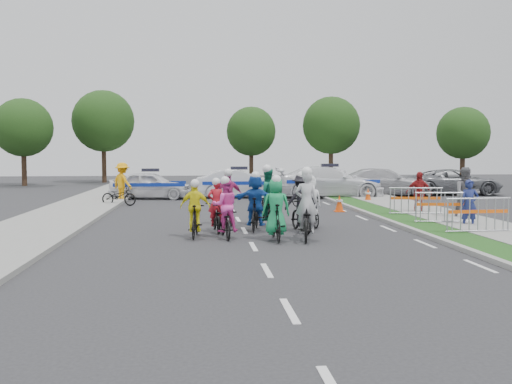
{
  "coord_description": "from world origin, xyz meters",
  "views": [
    {
      "loc": [
        -1.36,
        -14.53,
        2.45
      ],
      "look_at": [
        0.51,
        4.51,
        1.1
      ],
      "focal_mm": 40.0,
      "sensor_mm": 36.0,
      "label": 1
    }
  ],
  "objects": [
    {
      "name": "police_car_2",
      "position": [
        5.52,
        15.32,
        0.83
      ],
      "size": [
        5.91,
        2.79,
        1.67
      ],
      "primitive_type": "imported",
      "rotation": [
        0.0,
        0.0,
        1.49
      ],
      "color": "white",
      "rests_on": "ground"
    },
    {
      "name": "tree_3",
      "position": [
        -9.0,
        32.0,
        4.89
      ],
      "size": [
        4.9,
        4.9,
        7.35
      ],
      "color": "#382619",
      "rests_on": "ground"
    },
    {
      "name": "rider_3",
      "position": [
        -1.5,
        1.68,
        0.65
      ],
      "size": [
        0.87,
        1.64,
        1.68
      ],
      "rotation": [
        0.0,
        0.0,
        3.05
      ],
      "color": "black",
      "rests_on": "ground"
    },
    {
      "name": "police_car_1",
      "position": [
        0.71,
        15.89,
        0.75
      ],
      "size": [
        4.62,
        1.73,
        1.51
      ],
      "primitive_type": "imported",
      "rotation": [
        0.0,
        0.0,
        1.54
      ],
      "color": "white",
      "rests_on": "ground"
    },
    {
      "name": "tree_0",
      "position": [
        -14.0,
        28.0,
        4.19
      ],
      "size": [
        4.2,
        4.2,
        6.3
      ],
      "color": "#382619",
      "rests_on": "ground"
    },
    {
      "name": "rider_9",
      "position": [
        -0.42,
        4.5,
        0.73
      ],
      "size": [
        0.99,
        1.85,
        1.9
      ],
      "rotation": [
        0.0,
        0.0,
        3.25
      ],
      "color": "black",
      "rests_on": "ground"
    },
    {
      "name": "tree_1",
      "position": [
        9.0,
        30.0,
        4.54
      ],
      "size": [
        4.55,
        4.55,
        6.82
      ],
      "color": "#382619",
      "rests_on": "ground"
    },
    {
      "name": "police_car_0",
      "position": [
        -3.93,
        15.56,
        0.72
      ],
      "size": [
        4.4,
        2.3,
        1.43
      ],
      "primitive_type": "imported",
      "rotation": [
        0.0,
        0.0,
        1.42
      ],
      "color": "white",
      "rests_on": "ground"
    },
    {
      "name": "cone_0",
      "position": [
        4.33,
        8.3,
        0.34
      ],
      "size": [
        0.4,
        0.4,
        0.7
      ],
      "color": "#F24C0C",
      "rests_on": "ground"
    },
    {
      "name": "curb_right",
      "position": [
        5.1,
        5.0,
        0.06
      ],
      "size": [
        0.2,
        60.0,
        0.12
      ],
      "primitive_type": "cube",
      "color": "gray",
      "rests_on": "ground"
    },
    {
      "name": "rider_8",
      "position": [
        0.84,
        4.16,
        0.75
      ],
      "size": [
        1.09,
        2.1,
        2.04
      ],
      "rotation": [
        0.0,
        0.0,
        3.35
      ],
      "color": "black",
      "rests_on": "ground"
    },
    {
      "name": "civilian_suv",
      "position": [
        13.11,
        16.75,
        0.73
      ],
      "size": [
        5.43,
        2.84,
        1.46
      ],
      "primitive_type": "imported",
      "rotation": [
        0.0,
        0.0,
        1.49
      ],
      "color": "slate",
      "rests_on": "ground"
    },
    {
      "name": "tree_2",
      "position": [
        18.0,
        26.0,
        3.83
      ],
      "size": [
        3.85,
        3.85,
        5.77
      ],
      "color": "#382619",
      "rests_on": "ground"
    },
    {
      "name": "barrier_1",
      "position": [
        6.7,
        3.54,
        0.56
      ],
      "size": [
        2.04,
        0.7,
        1.12
      ],
      "primitive_type": null,
      "rotation": [
        0.0,
        0.0,
        -0.1
      ],
      "color": "#A5A8AD",
      "rests_on": "ground"
    },
    {
      "name": "spectator_0",
      "position": [
        7.29,
        2.99,
        0.78
      ],
      "size": [
        0.63,
        0.48,
        1.56
      ],
      "primitive_type": "imported",
      "rotation": [
        0.0,
        0.0,
        -0.21
      ],
      "color": "navy",
      "rests_on": "ground"
    },
    {
      "name": "marshal_hiviz",
      "position": [
        -5.2,
        14.22,
        0.96
      ],
      "size": [
        1.39,
        1.38,
        1.92
      ],
      "primitive_type": "imported",
      "rotation": [
        0.0,
        0.0,
        2.36
      ],
      "color": "#F7A50D",
      "rests_on": "ground"
    },
    {
      "name": "rider_5",
      "position": [
        0.34,
        2.96,
        0.78
      ],
      "size": [
        1.54,
        1.83,
        1.86
      ],
      "rotation": [
        0.0,
        0.0,
        2.96
      ],
      "color": "black",
      "rests_on": "ground"
    },
    {
      "name": "cone_1",
      "position": [
        6.74,
        12.33,
        0.34
      ],
      "size": [
        0.4,
        0.4,
        0.7
      ],
      "color": "#F24C0C",
      "rests_on": "ground"
    },
    {
      "name": "barrier_0",
      "position": [
        6.7,
        1.26,
        0.56
      ],
      "size": [
        2.02,
        0.6,
        1.12
      ],
      "primitive_type": null,
      "rotation": [
        0.0,
        0.0,
        0.05
      ],
      "color": "#A5A8AD",
      "rests_on": "ground"
    },
    {
      "name": "spectator_2",
      "position": [
        7.15,
        6.95,
        0.84
      ],
      "size": [
        1.05,
        0.61,
        1.68
      ],
      "primitive_type": "imported",
      "rotation": [
        0.0,
        0.0,
        -0.21
      ],
      "color": "maroon",
      "rests_on": "ground"
    },
    {
      "name": "rider_6",
      "position": [
        -0.88,
        2.84,
        0.56
      ],
      "size": [
        0.71,
        1.68,
        1.67
      ],
      "rotation": [
        0.0,
        0.0,
        3.23
      ],
      "color": "black",
      "rests_on": "ground"
    },
    {
      "name": "grass_strip",
      "position": [
        5.8,
        5.0,
        0.06
      ],
      "size": [
        1.2,
        60.0,
        0.11
      ],
      "primitive_type": "cube",
      "color": "#1C3F14",
      "rests_on": "ground"
    },
    {
      "name": "tree_4",
      "position": [
        3.0,
        34.0,
        4.19
      ],
      "size": [
        4.2,
        4.2,
        6.3
      ],
      "color": "#382619",
      "rests_on": "ground"
    },
    {
      "name": "rider_7",
      "position": [
        2.22,
        3.67,
        0.66
      ],
      "size": [
        0.77,
        1.65,
        1.69
      ],
      "rotation": [
        0.0,
        0.0,
        3.28
      ],
      "color": "black",
      "rests_on": "ground"
    },
    {
      "name": "rider_0",
      "position": [
        1.58,
        1.04,
        0.67
      ],
      "size": [
        1.08,
        2.1,
        2.04
      ],
      "rotation": [
        0.0,
        0.0,
        2.94
      ],
      "color": "black",
      "rests_on": "ground"
    },
    {
      "name": "sidewalk_right",
      "position": [
        7.6,
        5.0,
        0.07
      ],
      "size": [
        2.4,
        60.0,
        0.13
      ],
      "primitive_type": "cube",
      "color": "gray",
      "rests_on": "ground"
    },
    {
      "name": "rider_2",
      "position": [
        -0.66,
        1.58,
        0.66
      ],
      "size": [
        0.78,
        1.78,
        1.77
      ],
      "rotation": [
        0.0,
        0.0,
        3.23
      ],
      "color": "black",
      "rests_on": "ground"
    },
    {
      "name": "parked_bike",
      "position": [
        -5.07,
        11.92,
        0.44
      ],
      "size": [
        1.79,
        1.11,
        0.89
      ],
      "primitive_type": "imported",
      "rotation": [
        0.0,
        0.0,
        1.24
      ],
      "color": "black",
      "rests_on": "ground"
    },
    {
      "name": "civilian_sedan",
      "position": [
        8.94,
        16.48,
        0.76
      ],
      "size": [
        5.5,
        2.89,
        1.52
      ],
      "primitive_type": "imported",
      "rotation": [
        0.0,
        0.0,
        1.42
      ],
      "color": "#A9A9AE",
      "rests_on": "ground"
    },
    {
      "name": "ground",
      "position": [
        0.0,
        0.0,
        0.0
      ],
      "size": [
        90.0,
        90.0,
        0.0
      ],
      "primitive_type": "plane",
      "color": "#28282B",
      "rests_on": "ground"
    },
    {
      "name": "rider_1",
      "position": [
        0.71,
        0.93,
        0.71
      ],
      "size": [
        0.77,
        1.74,
        1.83
      ],
      "rotation": [
        0.0,
        0.0,
        3.14
      ],
      "color": "black",
      "rests_on": "ground"
    },
    {
      "name": "rider_4",
      "position": [
        1.72,
        2.61,
        0.72
      ],
      "size": [
        1.1,
        1.89,
        1.86
      ],
      "rotation": [
        0.0,
        0.0,
        3.28
      ],
      "color": "black",
      "rests_on": "ground"
    },
    {
      "name": "spectator_1",
      "position": [
        8.08,
        4.85,
        0.95
      ],
      "size": [
        1.01,
        0.84,
        1.9
      ],
      "primitive_type": "imported",
      "rotation": [
        0.0,
        0.0,
        -0.13
      ],
      "color": "#5E5D63",
      "rests_on": "ground"
    },
    {
      "name": "barrier_2",
      "position": [
        6.7,
        6.1,
        0.56
      ],
      "size": [
        2.04,
        0.71,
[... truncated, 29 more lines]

